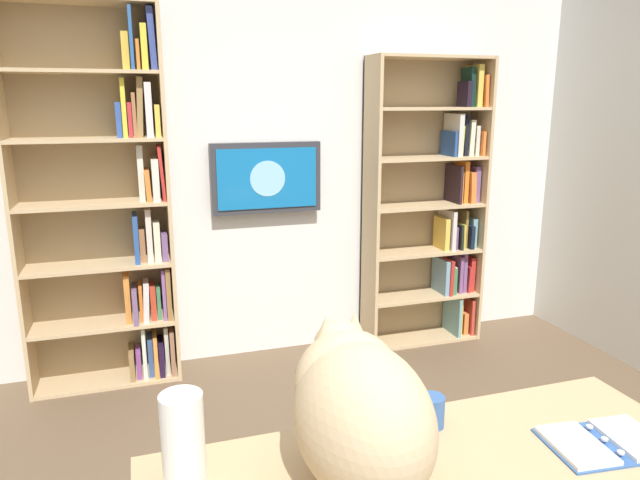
{
  "coord_description": "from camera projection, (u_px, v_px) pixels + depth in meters",
  "views": [
    {
      "loc": [
        0.83,
        1.52,
        1.71
      ],
      "look_at": [
        -0.01,
        -1.09,
        1.05
      ],
      "focal_mm": 32.47,
      "sensor_mm": 36.0,
      "label": 1
    }
  ],
  "objects": [
    {
      "name": "wall_back",
      "position": [
        267.0,
        157.0,
        3.8
      ],
      "size": [
        4.52,
        0.06,
        2.7
      ],
      "primitive_type": "cube",
      "color": "silver",
      "rests_on": "ground"
    },
    {
      "name": "bookshelf_left",
      "position": [
        435.0,
        207.0,
        4.08
      ],
      "size": [
        0.84,
        0.28,
        2.0
      ],
      "color": "tan",
      "rests_on": "ground"
    },
    {
      "name": "bookshelf_right",
      "position": [
        113.0,
        211.0,
        3.43
      ],
      "size": [
        0.87,
        0.28,
        2.25
      ],
      "color": "tan",
      "rests_on": "ground"
    },
    {
      "name": "wall_mounted_tv",
      "position": [
        266.0,
        178.0,
        3.75
      ],
      "size": [
        0.72,
        0.07,
        0.46
      ],
      "color": "#333338"
    },
    {
      "name": "cat",
      "position": [
        358.0,
        407.0,
        1.46
      ],
      "size": [
        0.34,
        0.6,
        0.41
      ],
      "color": "#D1B284",
      "rests_on": "desk"
    },
    {
      "name": "open_binder",
      "position": [
        604.0,
        442.0,
        1.65
      ],
      "size": [
        0.35,
        0.25,
        0.02
      ],
      "color": "#335999",
      "rests_on": "desk"
    },
    {
      "name": "paper_towel_roll",
      "position": [
        183.0,
        439.0,
        1.47
      ],
      "size": [
        0.11,
        0.11,
        0.25
      ],
      "primitive_type": "cylinder",
      "color": "white",
      "rests_on": "desk"
    },
    {
      "name": "coffee_mug",
      "position": [
        431.0,
        411.0,
        1.74
      ],
      "size": [
        0.08,
        0.08,
        0.1
      ],
      "primitive_type": "cylinder",
      "color": "#335999",
      "rests_on": "desk"
    }
  ]
}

